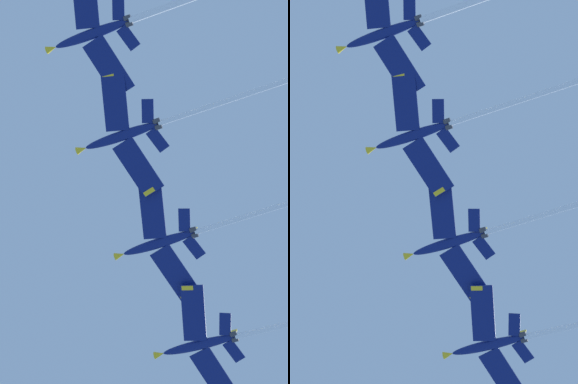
% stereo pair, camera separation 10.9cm
% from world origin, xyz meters
% --- Properties ---
extents(jet_far_left, '(24.47, 30.10, 8.07)m').
position_xyz_m(jet_far_left, '(-34.21, -6.21, 120.84)').
color(jet_far_left, navy).
extents(jet_inner_left, '(24.03, 29.13, 7.64)m').
position_xyz_m(jet_inner_left, '(-19.74, -12.82, 121.29)').
color(jet_inner_left, navy).
extents(jet_centre, '(23.54, 27.95, 7.62)m').
position_xyz_m(jet_centre, '(-5.08, -22.68, 122.25)').
color(jet_centre, navy).
extents(jet_inner_right, '(23.46, 28.88, 8.41)m').
position_xyz_m(jet_inner_right, '(8.47, -33.58, 120.75)').
color(jet_inner_right, navy).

